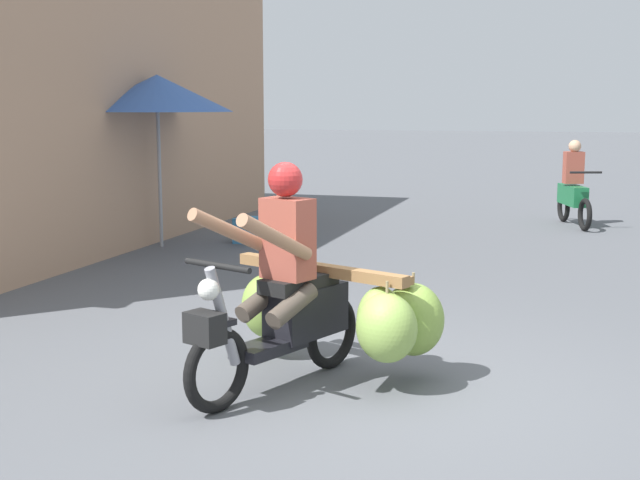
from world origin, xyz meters
The scene contains 6 objects.
ground_plane centered at (0.00, 0.00, 0.00)m, with size 120.00×120.00×0.00m, color #56595E.
motorbike_main_loaded centered at (-0.41, 0.16, 0.55)m, with size 1.67×1.70×1.58m.
motorbike_distant_ahead_left centered at (1.21, 9.00, 0.57)m, with size 0.68×1.57×1.40m.
shopfront_building centered at (-6.61, 5.13, 2.08)m, with size 4.21×10.02×4.15m.
market_umbrella_near_shop centered at (-4.28, 5.16, 2.12)m, with size 2.05×2.05×2.37m.
produce_crate centered at (-3.15, 5.87, 0.18)m, with size 0.56×0.40×0.36m, color teal.
Camera 1 is at (1.21, -5.49, 1.96)m, focal length 47.89 mm.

